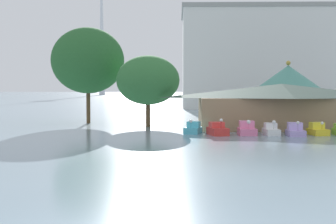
{
  "coord_description": "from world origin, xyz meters",
  "views": [
    {
      "loc": [
        2.33,
        -12.82,
        4.5
      ],
      "look_at": [
        1.57,
        20.04,
        2.86
      ],
      "focal_mm": 47.07,
      "sensor_mm": 36.0,
      "label": 1
    }
  ],
  "objects_px": {
    "pedal_boat_pink": "(247,129)",
    "distant_broadcast_tower": "(102,14)",
    "green_roof_pavilion": "(288,88)",
    "shoreline_tree_mid": "(148,80)",
    "pedal_boat_red": "(218,130)",
    "shoreline_tree_tall_left": "(88,61)",
    "pedal_boat_cyan": "(193,129)",
    "pedal_boat_white": "(271,130)",
    "boathouse": "(281,105)",
    "background_building_block": "(256,59)",
    "pedal_boat_yellow": "(318,130)",
    "pedal_boat_lavender": "(295,131)"
  },
  "relations": [
    {
      "from": "distant_broadcast_tower",
      "to": "pedal_boat_white",
      "type": "bearing_deg",
      "value": -77.51
    },
    {
      "from": "pedal_boat_cyan",
      "to": "pedal_boat_lavender",
      "type": "distance_m",
      "value": 10.2
    },
    {
      "from": "pedal_boat_pink",
      "to": "pedal_boat_white",
      "type": "distance_m",
      "value": 2.45
    },
    {
      "from": "pedal_boat_pink",
      "to": "pedal_boat_white",
      "type": "height_order",
      "value": "pedal_boat_pink"
    },
    {
      "from": "pedal_boat_cyan",
      "to": "pedal_boat_yellow",
      "type": "bearing_deg",
      "value": 99.54
    },
    {
      "from": "pedal_boat_pink",
      "to": "distant_broadcast_tower",
      "type": "distance_m",
      "value": 370.09
    },
    {
      "from": "pedal_boat_cyan",
      "to": "shoreline_tree_mid",
      "type": "relative_size",
      "value": 0.3
    },
    {
      "from": "pedal_boat_red",
      "to": "green_roof_pavilion",
      "type": "distance_m",
      "value": 27.05
    },
    {
      "from": "pedal_boat_yellow",
      "to": "pedal_boat_lavender",
      "type": "bearing_deg",
      "value": -81.77
    },
    {
      "from": "pedal_boat_white",
      "to": "distant_broadcast_tower",
      "type": "relative_size",
      "value": 0.02
    },
    {
      "from": "green_roof_pavilion",
      "to": "distant_broadcast_tower",
      "type": "height_order",
      "value": "distant_broadcast_tower"
    },
    {
      "from": "pedal_boat_pink",
      "to": "green_roof_pavilion",
      "type": "height_order",
      "value": "green_roof_pavilion"
    },
    {
      "from": "pedal_boat_lavender",
      "to": "shoreline_tree_mid",
      "type": "distance_m",
      "value": 19.24
    },
    {
      "from": "pedal_boat_lavender",
      "to": "green_roof_pavilion",
      "type": "bearing_deg",
      "value": 171.26
    },
    {
      "from": "pedal_boat_pink",
      "to": "background_building_block",
      "type": "height_order",
      "value": "background_building_block"
    },
    {
      "from": "pedal_boat_red",
      "to": "pedal_boat_pink",
      "type": "xyz_separation_m",
      "value": [
        2.98,
        0.29,
        0.03
      ]
    },
    {
      "from": "background_building_block",
      "to": "shoreline_tree_tall_left",
      "type": "bearing_deg",
      "value": -121.22
    },
    {
      "from": "boathouse",
      "to": "green_roof_pavilion",
      "type": "xyz_separation_m",
      "value": [
        4.8,
        16.39,
        2.03
      ]
    },
    {
      "from": "green_roof_pavilion",
      "to": "shoreline_tree_mid",
      "type": "bearing_deg",
      "value": -146.69
    },
    {
      "from": "pedal_boat_cyan",
      "to": "shoreline_tree_tall_left",
      "type": "relative_size",
      "value": 0.2
    },
    {
      "from": "distant_broadcast_tower",
      "to": "shoreline_tree_mid",
      "type": "bearing_deg",
      "value": -79.25
    },
    {
      "from": "shoreline_tree_tall_left",
      "to": "shoreline_tree_mid",
      "type": "relative_size",
      "value": 1.48
    },
    {
      "from": "pedal_boat_lavender",
      "to": "pedal_boat_yellow",
      "type": "relative_size",
      "value": 1.14
    },
    {
      "from": "pedal_boat_cyan",
      "to": "shoreline_tree_tall_left",
      "type": "xyz_separation_m",
      "value": [
        -13.71,
        13.72,
        7.97
      ]
    },
    {
      "from": "pedal_boat_red",
      "to": "green_roof_pavilion",
      "type": "height_order",
      "value": "green_roof_pavilion"
    },
    {
      "from": "pedal_boat_yellow",
      "to": "green_roof_pavilion",
      "type": "xyz_separation_m",
      "value": [
        2.75,
        23.2,
        4.27
      ]
    },
    {
      "from": "pedal_boat_red",
      "to": "background_building_block",
      "type": "xyz_separation_m",
      "value": [
        15.57,
        67.48,
        11.77
      ]
    },
    {
      "from": "pedal_boat_white",
      "to": "boathouse",
      "type": "distance_m",
      "value": 7.46
    },
    {
      "from": "pedal_boat_white",
      "to": "green_roof_pavilion",
      "type": "height_order",
      "value": "green_roof_pavilion"
    },
    {
      "from": "pedal_boat_cyan",
      "to": "pedal_boat_white",
      "type": "height_order",
      "value": "pedal_boat_white"
    },
    {
      "from": "pedal_boat_white",
      "to": "pedal_boat_cyan",
      "type": "bearing_deg",
      "value": -100.05
    },
    {
      "from": "pedal_boat_pink",
      "to": "boathouse",
      "type": "bearing_deg",
      "value": 144.11
    },
    {
      "from": "boathouse",
      "to": "shoreline_tree_tall_left",
      "type": "relative_size",
      "value": 1.57
    },
    {
      "from": "pedal_boat_pink",
      "to": "shoreline_tree_mid",
      "type": "height_order",
      "value": "shoreline_tree_mid"
    },
    {
      "from": "distant_broadcast_tower",
      "to": "pedal_boat_red",
      "type": "bearing_deg",
      "value": -78.36
    },
    {
      "from": "pedal_boat_red",
      "to": "boathouse",
      "type": "xyz_separation_m",
      "value": [
        7.99,
        7.06,
        2.22
      ]
    },
    {
      "from": "shoreline_tree_mid",
      "to": "background_building_block",
      "type": "distance_m",
      "value": 62.32
    },
    {
      "from": "green_roof_pavilion",
      "to": "background_building_block",
      "type": "xyz_separation_m",
      "value": [
        2.79,
        44.03,
        7.52
      ]
    },
    {
      "from": "pedal_boat_lavender",
      "to": "boathouse",
      "type": "height_order",
      "value": "boathouse"
    },
    {
      "from": "pedal_boat_red",
      "to": "pedal_boat_yellow",
      "type": "height_order",
      "value": "pedal_boat_red"
    },
    {
      "from": "pedal_boat_yellow",
      "to": "green_roof_pavilion",
      "type": "height_order",
      "value": "green_roof_pavilion"
    },
    {
      "from": "pedal_boat_red",
      "to": "pedal_boat_pink",
      "type": "relative_size",
      "value": 1.09
    },
    {
      "from": "pedal_boat_white",
      "to": "pedal_boat_pink",
      "type": "bearing_deg",
      "value": -89.19
    },
    {
      "from": "pedal_boat_pink",
      "to": "pedal_boat_white",
      "type": "xyz_separation_m",
      "value": [
        2.45,
        0.13,
        -0.07
      ]
    },
    {
      "from": "pedal_boat_yellow",
      "to": "boathouse",
      "type": "bearing_deg",
      "value": -171.06
    },
    {
      "from": "pedal_boat_pink",
      "to": "shoreline_tree_tall_left",
      "type": "bearing_deg",
      "value": -127.41
    },
    {
      "from": "shoreline_tree_mid",
      "to": "background_building_block",
      "type": "xyz_separation_m",
      "value": [
        23.23,
        57.46,
        6.59
      ]
    },
    {
      "from": "pedal_boat_pink",
      "to": "pedal_boat_white",
      "type": "relative_size",
      "value": 1.0
    },
    {
      "from": "pedal_boat_pink",
      "to": "shoreline_tree_tall_left",
      "type": "distance_m",
      "value": 25.48
    },
    {
      "from": "pedal_boat_white",
      "to": "pedal_boat_yellow",
      "type": "relative_size",
      "value": 1.1
    }
  ]
}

